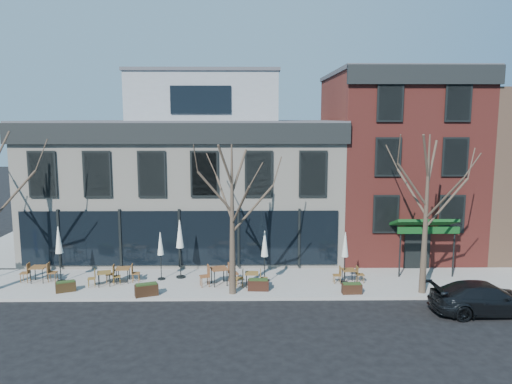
{
  "coord_description": "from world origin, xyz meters",
  "views": [
    {
      "loc": [
        3.8,
        -26.52,
        8.37
      ],
      "look_at": [
        4.18,
        2.0,
        4.11
      ],
      "focal_mm": 35.0,
      "sensor_mm": 36.0,
      "label": 1
    }
  ],
  "objects": [
    {
      "name": "ground",
      "position": [
        0.0,
        0.0,
        0.0
      ],
      "size": [
        120.0,
        120.0,
        0.0
      ],
      "primitive_type": "plane",
      "color": "black",
      "rests_on": "ground"
    },
    {
      "name": "umbrella_4",
      "position": [
        8.55,
        -2.53,
        2.0
      ],
      "size": [
        0.42,
        0.42,
        2.62
      ],
      "color": "black",
      "rests_on": "sidewalk_front"
    },
    {
      "name": "planter_0",
      "position": [
        -4.98,
        -3.56,
        0.41
      ],
      "size": [
        0.99,
        0.7,
        0.52
      ],
      "color": "black",
      "rests_on": "sidewalk_front"
    },
    {
      "name": "cafe_set_2",
      "position": [
        -2.59,
        -2.19,
        0.61
      ],
      "size": [
        1.73,
        0.74,
        0.9
      ],
      "color": "brown",
      "rests_on": "sidewalk_front"
    },
    {
      "name": "planter_1",
      "position": [
        -1.01,
        -4.16,
        0.44
      ],
      "size": [
        1.14,
        0.76,
        0.59
      ],
      "color": "black",
      "rests_on": "sidewalk_front"
    },
    {
      "name": "tree_right",
      "position": [
        12.01,
        -3.9,
        4.02
      ],
      "size": [
        3.72,
        3.77,
        7.48
      ],
      "color": "#382B21",
      "rests_on": "sidewalk_front"
    },
    {
      "name": "sidewalk_front",
      "position": [
        3.25,
        -2.15,
        0.07
      ],
      "size": [
        33.5,
        4.7,
        0.15
      ],
      "primitive_type": "cube",
      "color": "gray",
      "rests_on": "ground"
    },
    {
      "name": "cafe_set_0",
      "position": [
        -6.85,
        -2.09,
        0.65
      ],
      "size": [
        1.84,
        0.76,
        0.97
      ],
      "color": "brown",
      "rests_on": "sidewalk_front"
    },
    {
      "name": "planter_2",
      "position": [
        4.22,
        -3.5,
        0.43
      ],
      "size": [
        1.03,
        0.46,
        0.57
      ],
      "color": "black",
      "rests_on": "sidewalk_front"
    },
    {
      "name": "cafe_set_1",
      "position": [
        -3.38,
        -2.72,
        0.58
      ],
      "size": [
        1.65,
        0.78,
        0.85
      ],
      "color": "brown",
      "rests_on": "sidewalk_front"
    },
    {
      "name": "cafe_set_5",
      "position": [
        8.78,
        -2.45,
        0.58
      ],
      "size": [
        1.62,
        0.68,
        0.85
      ],
      "color": "brown",
      "rests_on": "sidewalk_front"
    },
    {
      "name": "umbrella_0",
      "position": [
        -5.74,
        -2.13,
        2.17
      ],
      "size": [
        0.46,
        0.46,
        2.86
      ],
      "color": "black",
      "rests_on": "sidewalk_front"
    },
    {
      "name": "tree_mid",
      "position": [
        3.01,
        -3.9,
        3.79
      ],
      "size": [
        3.5,
        3.55,
        7.04
      ],
      "color": "#382B21",
      "rests_on": "sidewalk_front"
    },
    {
      "name": "cafe_set_3",
      "position": [
        2.29,
        -2.66,
        0.69
      ],
      "size": [
        2.03,
        1.08,
        1.04
      ],
      "color": "brown",
      "rests_on": "sidewalk_front"
    },
    {
      "name": "planter_3",
      "position": [
        8.62,
        -4.01,
        0.41
      ],
      "size": [
        0.94,
        0.41,
        0.52
      ],
      "color": "black",
      "rests_on": "sidewalk_front"
    },
    {
      "name": "umbrella_1",
      "position": [
        -0.73,
        -1.79,
        1.9
      ],
      "size": [
        0.4,
        0.4,
        2.47
      ],
      "color": "black",
      "rests_on": "sidewalk_front"
    },
    {
      "name": "sidewalk_side",
      "position": [
        -11.25,
        6.0,
        0.07
      ],
      "size": [
        4.5,
        12.0,
        0.15
      ],
      "primitive_type": "cube",
      "color": "gray",
      "rests_on": "ground"
    },
    {
      "name": "parked_sedan",
      "position": [
        13.95,
        -6.14,
        0.69
      ],
      "size": [
        4.81,
        2.14,
        1.37
      ],
      "primitive_type": "imported",
      "rotation": [
        0.0,
        0.0,
        1.62
      ],
      "color": "black",
      "rests_on": "ground"
    },
    {
      "name": "umbrella_3",
      "position": [
        4.55,
        -2.62,
        2.07
      ],
      "size": [
        0.44,
        0.44,
        2.72
      ],
      "color": "black",
      "rests_on": "sidewalk_front"
    },
    {
      "name": "umbrella_2",
      "position": [
        0.22,
        -1.51,
        2.3
      ],
      "size": [
        0.49,
        0.49,
        3.05
      ],
      "color": "black",
      "rests_on": "sidewalk_front"
    },
    {
      "name": "corner_building",
      "position": [
        0.07,
        5.07,
        4.72
      ],
      "size": [
        18.39,
        10.39,
        11.1
      ],
      "color": "beige",
      "rests_on": "ground"
    },
    {
      "name": "red_brick_building",
      "position": [
        13.0,
        4.98,
        5.64
      ],
      "size": [
        8.2,
        11.78,
        11.18
      ],
      "color": "maroon",
      "rests_on": "ground"
    },
    {
      "name": "cafe_set_4",
      "position": [
        3.91,
        -2.95,
        0.59
      ],
      "size": [
        1.62,
        0.66,
        0.85
      ],
      "color": "brown",
      "rests_on": "sidewalk_front"
    }
  ]
}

